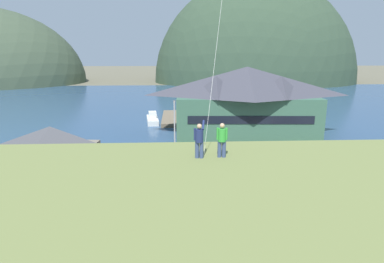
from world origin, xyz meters
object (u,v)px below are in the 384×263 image
object	(u,v)px
harbor_lodge	(246,100)
parked_car_front_row_end	(233,165)
parked_car_front_row_silver	(342,161)
parked_car_back_row_right	(185,167)
person_companion	(222,139)
parked_car_back_row_left	(139,164)
person_kite_flyer	(199,139)
moored_boat_outer_mooring	(191,115)
storage_shed_near_lot	(53,156)
parked_car_mid_row_near	(294,185)
parking_light_pole	(175,127)
moored_boat_wharfside	(152,119)
parked_car_mid_row_far	(237,185)
parked_car_corner_spot	(160,187)
wharf_dock	(171,118)

from	to	relation	value
harbor_lodge	parked_car_front_row_end	bearing A→B (deg)	-106.08
parked_car_front_row_silver	parked_car_back_row_right	distance (m)	16.48
harbor_lodge	person_companion	bearing A→B (deg)	-104.29
harbor_lodge	parked_car_back_row_left	distance (m)	21.32
parked_car_back_row_left	person_kite_flyer	bearing A→B (deg)	-73.14
harbor_lodge	moored_boat_outer_mooring	size ratio (longest dim) A/B	2.53
storage_shed_near_lot	parked_car_back_row_left	world-z (taller)	storage_shed_near_lot
parked_car_mid_row_near	person_companion	xyz separation A→B (m)	(-7.74, -10.04, 6.87)
parking_light_pole	parked_car_mid_row_near	bearing A→B (deg)	-45.01
moored_boat_wharfside	parked_car_mid_row_near	distance (m)	34.37
moored_boat_wharfside	parked_car_back_row_left	bearing A→B (deg)	-89.21
moored_boat_wharfside	parked_car_mid_row_far	distance (m)	32.41
parked_car_mid_row_far	parked_car_corner_spot	bearing A→B (deg)	179.80
wharf_dock	parked_car_back_row_left	bearing A→B (deg)	-95.96
parked_car_mid_row_near	parked_car_front_row_end	bearing A→B (deg)	127.72
parked_car_mid_row_far	parking_light_pole	world-z (taller)	parking_light_pole
storage_shed_near_lot	parked_car_front_row_end	xyz separation A→B (m)	(16.90, 2.40, -1.94)
parking_light_pole	storage_shed_near_lot	bearing A→B (deg)	-147.47
storage_shed_near_lot	person_companion	bearing A→B (deg)	-44.44
harbor_lodge	parked_car_back_row_left	world-z (taller)	harbor_lodge
moored_boat_wharfside	parked_car_mid_row_near	bearing A→B (deg)	-65.62
wharf_dock	parked_car_corner_spot	world-z (taller)	parked_car_corner_spot
wharf_dock	parking_light_pole	size ratio (longest dim) A/B	1.95
storage_shed_near_lot	parked_car_mid_row_near	size ratio (longest dim) A/B	1.96
moored_boat_outer_mooring	parked_car_back_row_right	size ratio (longest dim) A/B	1.98
moored_boat_outer_mooring	parked_car_corner_spot	bearing A→B (deg)	-96.94
parked_car_front_row_silver	parked_car_corner_spot	size ratio (longest dim) A/B	1.01
parked_car_front_row_end	parking_light_pole	size ratio (longest dim) A/B	0.63
parked_car_front_row_end	parking_light_pole	distance (m)	8.06
moored_boat_outer_mooring	parked_car_front_row_end	world-z (taller)	moored_boat_outer_mooring
parked_car_mid_row_far	parked_car_front_row_end	distance (m)	5.31
wharf_dock	parked_car_back_row_right	world-z (taller)	parked_car_back_row_right
moored_boat_wharfside	person_companion	xyz separation A→B (m)	(6.45, -41.34, 7.21)
parking_light_pole	wharf_dock	bearing A→B (deg)	91.82
moored_boat_outer_mooring	parked_car_front_row_end	xyz separation A→B (m)	(2.91, -29.10, 0.34)
storage_shed_near_lot	parking_light_pole	distance (m)	13.11
storage_shed_near_lot	wharf_dock	world-z (taller)	storage_shed_near_lot
harbor_lodge	person_companion	world-z (taller)	harbor_lodge
storage_shed_near_lot	person_kite_flyer	xyz separation A→B (m)	(12.33, -13.28, 4.95)
storage_shed_near_lot	person_companion	distance (m)	19.50
harbor_lodge	wharf_dock	bearing A→B (deg)	132.16
storage_shed_near_lot	parked_car_front_row_silver	bearing A→B (deg)	5.75
parked_car_mid_row_near	person_companion	world-z (taller)	person_companion
parking_light_pole	person_kite_flyer	xyz separation A→B (m)	(1.32, -20.31, 3.88)
wharf_dock	parked_car_front_row_silver	size ratio (longest dim) A/B	3.08
moored_boat_wharfside	person_companion	size ratio (longest dim) A/B	3.46
moored_boat_wharfside	parked_car_front_row_silver	size ratio (longest dim) A/B	1.38
moored_boat_wharfside	person_kite_flyer	xyz separation A→B (m)	(5.32, -41.42, 7.23)
storage_shed_near_lot	parked_car_mid_row_far	bearing A→B (deg)	-9.98
harbor_lodge	parked_car_back_row_left	bearing A→B (deg)	-132.76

